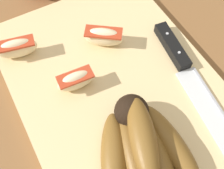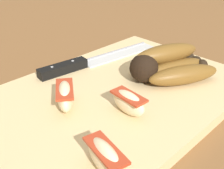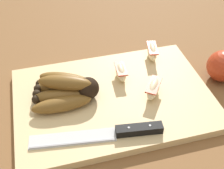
{
  "view_description": "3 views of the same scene",
  "coord_description": "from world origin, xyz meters",
  "views": [
    {
      "loc": [
        0.18,
        -0.14,
        0.43
      ],
      "look_at": [
        -0.02,
        -0.03,
        0.04
      ],
      "focal_mm": 45.9,
      "sensor_mm": 36.0,
      "label": 1
    },
    {
      "loc": [
        -0.32,
        -0.31,
        0.27
      ],
      "look_at": [
        -0.02,
        -0.01,
        0.03
      ],
      "focal_mm": 45.6,
      "sensor_mm": 36.0,
      "label": 2
    },
    {
      "loc": [
        0.12,
        0.5,
        0.53
      ],
      "look_at": [
        -0.01,
        -0.01,
        0.06
      ],
      "focal_mm": 48.98,
      "sensor_mm": 36.0,
      "label": 3
    }
  ],
  "objects": [
    {
      "name": "ground_plane",
      "position": [
        0.0,
        0.0,
        0.0
      ],
      "size": [
        6.0,
        6.0,
        0.0
      ],
      "primitive_type": "plane",
      "color": "brown"
    },
    {
      "name": "cutting_board",
      "position": [
        -0.02,
        -0.01,
        0.01
      ],
      "size": [
        0.47,
        0.32,
        0.02
      ],
      "primitive_type": "cube",
      "color": "#DBBC84",
      "rests_on": "ground_plane"
    },
    {
      "name": "banana_bunch",
      "position": [
        0.09,
        -0.04,
        0.04
      ],
      "size": [
        0.16,
        0.15,
        0.06
      ],
      "color": "black",
      "rests_on": "cutting_board"
    },
    {
      "name": "chefs_knife",
      "position": [
        0.01,
        0.1,
        0.03
      ],
      "size": [
        0.28,
        0.07,
        0.02
      ],
      "color": "silver",
      "rests_on": "cutting_board"
    },
    {
      "name": "apple_wedge_near",
      "position": [
        -0.05,
        -0.07,
        0.04
      ],
      "size": [
        0.03,
        0.06,
        0.04
      ],
      "color": "beige",
      "rests_on": "cutting_board"
    },
    {
      "name": "apple_wedge_middle",
      "position": [
        -0.16,
        -0.13,
        0.04
      ],
      "size": [
        0.04,
        0.07,
        0.04
      ],
      "color": "beige",
      "rests_on": "cutting_board"
    },
    {
      "name": "apple_wedge_far",
      "position": [
        -0.11,
        0.01,
        0.04
      ],
      "size": [
        0.06,
        0.07,
        0.04
      ],
      "color": "beige",
      "rests_on": "cutting_board"
    },
    {
      "name": "whole_apple",
      "position": [
        -0.31,
        -0.03,
        0.04
      ],
      "size": [
        0.08,
        0.08,
        0.09
      ],
      "color": "#AD3319",
      "rests_on": "ground_plane"
    }
  ]
}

